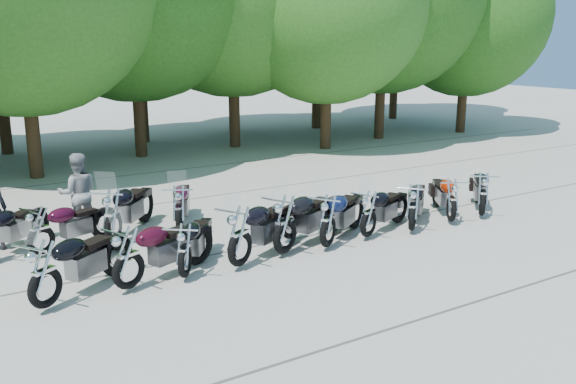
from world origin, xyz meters
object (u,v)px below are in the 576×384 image
motorcycle_4 (285,222)px  motorcycle_11 (40,229)px  motorcycle_12 (112,214)px  motorcycle_13 (179,208)px  motorcycle_3 (240,234)px  motorcycle_6 (369,213)px  motorcycle_7 (413,206)px  motorcycle_1 (128,256)px  motorcycle_2 (184,249)px  motorcycle_5 (328,219)px  rider_1 (78,193)px  motorcycle_8 (452,199)px  motorcycle_0 (44,272)px  motorcycle_9 (483,193)px

motorcycle_4 → motorcycle_11: size_ratio=1.21×
motorcycle_12 → motorcycle_13: motorcycle_12 is taller
motorcycle_4 → motorcycle_12: size_ratio=1.02×
motorcycle_3 → motorcycle_6: size_ratio=1.14×
motorcycle_7 → motorcycle_12: size_ratio=0.90×
motorcycle_1 → motorcycle_2: bearing=-111.9°
motorcycle_5 → motorcycle_11: motorcycle_5 is taller
motorcycle_11 → rider_1: bearing=-59.9°
motorcycle_6 → motorcycle_2: bearing=67.9°
motorcycle_7 → motorcycle_8: (1.29, 0.04, -0.02)m
motorcycle_2 → motorcycle_5: 3.22m
motorcycle_1 → motorcycle_12: motorcycle_12 is taller
motorcycle_0 → motorcycle_7: size_ratio=1.06×
motorcycle_9 → motorcycle_12: (-8.43, 2.69, 0.06)m
motorcycle_7 → motorcycle_11: (-7.56, 2.75, -0.04)m
motorcycle_6 → motorcycle_12: bearing=39.6°
motorcycle_11 → motorcycle_13: size_ratio=0.92×
motorcycle_4 → rider_1: (-3.15, 3.92, 0.20)m
motorcycle_2 → motorcycle_3: bearing=-144.3°
motorcycle_1 → motorcycle_12: 2.67m
motorcycle_11 → motorcycle_4: bearing=-142.0°
motorcycle_0 → motorcycle_4: size_ratio=0.94×
motorcycle_2 → motorcycle_13: size_ratio=0.93×
motorcycle_3 → motorcycle_0: bearing=62.7°
motorcycle_6 → rider_1: 6.62m
motorcycle_5 → motorcycle_8: 3.62m
motorcycle_6 → motorcycle_8: bearing=-115.8°
motorcycle_0 → motorcycle_9: (10.32, 0.00, -0.03)m
motorcycle_1 → motorcycle_5: bearing=-112.2°
motorcycle_1 → rider_1: rider_1 is taller
motorcycle_7 → motorcycle_13: size_ratio=0.98×
motorcycle_12 → motorcycle_1: bearing=119.4°
motorcycle_1 → motorcycle_13: motorcycle_1 is taller
motorcycle_8 → motorcycle_12: (-7.40, 2.65, 0.09)m
motorcycle_6 → motorcycle_13: 4.26m
motorcycle_5 → rider_1: rider_1 is taller
rider_1 → motorcycle_0: bearing=79.9°
motorcycle_4 → motorcycle_6: (2.15, -0.04, -0.10)m
motorcycle_0 → rider_1: size_ratio=1.30×
motorcycle_1 → motorcycle_8: 7.89m
motorcycle_7 → motorcycle_12: motorcycle_12 is taller
motorcycle_7 → motorcycle_3: bearing=48.5°
motorcycle_9 → motorcycle_0: bearing=45.2°
motorcycle_1 → motorcycle_13: size_ratio=1.03×
motorcycle_3 → motorcycle_13: bearing=-23.5°
motorcycle_3 → motorcycle_1: bearing=61.3°
motorcycle_3 → motorcycle_8: 5.72m
motorcycle_11 → motorcycle_3: bearing=-152.1°
motorcycle_5 → motorcycle_7: bearing=-124.2°
motorcycle_13 → motorcycle_3: bearing=120.6°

